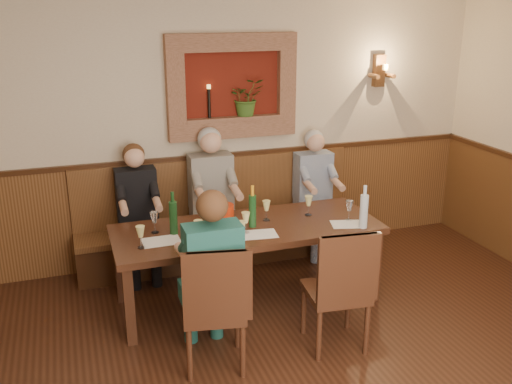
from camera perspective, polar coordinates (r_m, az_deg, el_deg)
room_shell at (r=3.16m, az=9.45°, el=3.99°), size 6.04×6.04×2.82m
wainscoting at (r=3.70m, az=8.37°, el=-15.94°), size 6.02×6.02×1.15m
wall_niche at (r=5.95m, az=-1.99°, el=10.09°), size 1.36×0.30×1.06m
wall_sconce at (r=6.59m, az=12.28°, el=11.70°), size 0.25×0.20×0.35m
dining_table at (r=5.17m, az=-0.87°, el=-4.23°), size 2.40×0.90×0.75m
bench at (r=6.14m, az=-3.58°, el=-4.02°), size 3.00×0.45×1.11m
chair_near_left at (r=4.46m, az=-4.17°, el=-13.64°), size 0.54×0.54×1.03m
chair_near_right at (r=4.72m, az=7.97°, el=-11.76°), size 0.51×0.51×1.04m
person_bench_left at (r=5.81m, az=-11.57°, el=-3.20°), size 0.40×0.48×1.37m
person_bench_mid at (r=5.91m, az=-4.25°, el=-1.94°), size 0.44×0.54×1.48m
person_bench_right at (r=6.30m, az=5.96°, el=-1.16°), size 0.40×0.49×1.37m
person_chair_front at (r=4.39m, az=-4.52°, el=-9.83°), size 0.42×0.51×1.42m
spittoon_bucket at (r=5.05m, az=-3.36°, el=-2.52°), size 0.22×0.22×0.23m
wine_bottle_green_a at (r=5.08m, az=-0.36°, el=-1.81°), size 0.08×0.08×0.38m
wine_bottle_green_b at (r=4.97m, az=-8.27°, el=-2.48°), size 0.08×0.08×0.38m
water_bottle at (r=5.15m, az=10.73°, el=-1.82°), size 0.08×0.08×0.39m
tasting_sheet_a at (r=4.89m, az=-9.44°, el=-4.87°), size 0.32×0.23×0.00m
tasting_sheet_b at (r=4.96m, az=0.36°, el=-4.24°), size 0.32×0.25×0.00m
tasting_sheet_c at (r=5.25m, az=9.12°, el=-3.20°), size 0.33×0.28×0.00m
tasting_sheet_d at (r=4.77m, az=-5.26°, el=-5.29°), size 0.28×0.21×0.00m
wine_glass_0 at (r=5.25m, az=1.05°, el=-1.86°), size 0.08×0.08×0.19m
wine_glass_1 at (r=4.81m, az=-5.79°, el=-3.91°), size 0.08×0.08×0.19m
wine_glass_2 at (r=5.04m, az=-10.11°, el=-3.02°), size 0.08×0.08×0.19m
wine_glass_3 at (r=5.31m, az=9.29°, el=-1.85°), size 0.08×0.08×0.19m
wine_glass_4 at (r=5.39m, az=5.27°, el=-1.37°), size 0.08×0.08×0.19m
wine_glass_5 at (r=5.09m, az=-4.80°, el=-2.57°), size 0.08×0.08×0.19m
wine_glass_6 at (r=4.76m, az=-1.48°, el=-4.04°), size 0.08×0.08×0.19m
wine_glass_7 at (r=4.76m, az=-11.45°, el=-4.44°), size 0.08×0.08×0.19m
wine_glass_8 at (r=4.96m, az=-1.04°, el=-3.10°), size 0.08×0.08×0.19m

